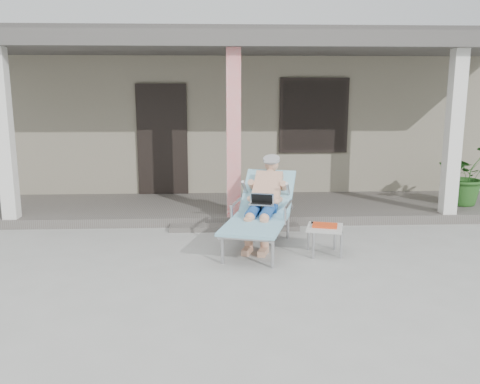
{
  "coord_description": "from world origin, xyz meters",
  "views": [
    {
      "loc": [
        -0.26,
        -5.77,
        2.14
      ],
      "look_at": [
        0.03,
        0.6,
        0.85
      ],
      "focal_mm": 38.0,
      "sensor_mm": 36.0,
      "label": 1
    }
  ],
  "objects": [
    {
      "name": "potted_palm",
      "position": [
        4.08,
        2.81,
        0.68
      ],
      "size": [
        1.17,
        1.09,
        1.06
      ],
      "primitive_type": "imported",
      "rotation": [
        0.0,
        0.0,
        0.33
      ],
      "color": "#26591E",
      "rests_on": "porch_deck"
    },
    {
      "name": "porch_deck",
      "position": [
        0.0,
        3.0,
        0.07
      ],
      "size": [
        10.0,
        2.0,
        0.15
      ],
      "primitive_type": "cube",
      "color": "#605B56",
      "rests_on": "ground"
    },
    {
      "name": "porch_step",
      "position": [
        0.0,
        1.85,
        0.04
      ],
      "size": [
        2.0,
        0.3,
        0.07
      ],
      "primitive_type": "cube",
      "color": "#605B56",
      "rests_on": "ground"
    },
    {
      "name": "house",
      "position": [
        0.0,
        6.5,
        1.67
      ],
      "size": [
        10.4,
        5.4,
        3.3
      ],
      "color": "gray",
      "rests_on": "ground"
    },
    {
      "name": "lounger",
      "position": [
        0.36,
        1.11,
        0.78
      ],
      "size": [
        1.23,
        2.02,
        1.27
      ],
      "rotation": [
        0.0,
        0.0,
        -0.28
      ],
      "color": "#B7B7BC",
      "rests_on": "ground"
    },
    {
      "name": "porch_overhang",
      "position": [
        0.0,
        2.95,
        2.79
      ],
      "size": [
        10.0,
        2.3,
        2.85
      ],
      "color": "silver",
      "rests_on": "porch_deck"
    },
    {
      "name": "side_table",
      "position": [
        1.14,
        0.6,
        0.34
      ],
      "size": [
        0.56,
        0.56,
        0.41
      ],
      "rotation": [
        0.0,
        0.0,
        -0.28
      ],
      "color": "#BAB9B5",
      "rests_on": "ground"
    },
    {
      "name": "ground",
      "position": [
        0.0,
        0.0,
        0.0
      ],
      "size": [
        60.0,
        60.0,
        0.0
      ],
      "primitive_type": "plane",
      "color": "#9E9E99",
      "rests_on": "ground"
    }
  ]
}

